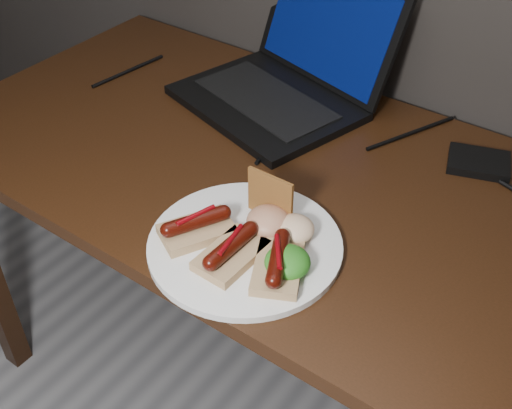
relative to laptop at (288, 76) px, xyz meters
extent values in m
cube|color=black|center=(0.14, -0.22, -0.07)|extent=(1.40, 0.70, 0.03)
cube|color=black|center=(-0.51, 0.08, -0.44)|extent=(0.05, 0.05, 0.72)
cube|color=black|center=(-0.02, -0.06, -0.04)|extent=(0.42, 0.36, 0.02)
cube|color=black|center=(-0.02, -0.06, -0.03)|extent=(0.34, 0.22, 0.00)
cube|color=black|center=(0.03, 0.11, 0.08)|extent=(0.37, 0.18, 0.23)
cube|color=#060C40|center=(0.03, 0.11, 0.08)|extent=(0.34, 0.16, 0.20)
cube|color=black|center=(0.43, 0.00, -0.04)|extent=(0.13, 0.12, 0.02)
cylinder|color=black|center=(0.07, -0.15, -0.05)|extent=(0.05, 0.18, 0.01)
cylinder|color=black|center=(0.28, 0.02, -0.05)|extent=(0.10, 0.20, 0.01)
cylinder|color=black|center=(-0.36, -0.12, -0.05)|extent=(0.03, 0.20, 0.01)
cylinder|color=silver|center=(0.21, -0.43, -0.05)|extent=(0.40, 0.40, 0.01)
cube|color=tan|center=(0.13, -0.46, -0.03)|extent=(0.12, 0.13, 0.02)
cylinder|color=#440F04|center=(0.13, -0.46, -0.01)|extent=(0.07, 0.10, 0.02)
sphere|color=#440F04|center=(0.11, -0.50, -0.01)|extent=(0.03, 0.02, 0.02)
sphere|color=#440F04|center=(0.16, -0.42, -0.01)|extent=(0.03, 0.02, 0.02)
cylinder|color=#630409|center=(0.13, -0.46, 0.00)|extent=(0.03, 0.07, 0.01)
cube|color=tan|center=(0.21, -0.48, -0.03)|extent=(0.07, 0.12, 0.02)
cylinder|color=#440F04|center=(0.21, -0.48, -0.01)|extent=(0.03, 0.10, 0.02)
sphere|color=#440F04|center=(0.21, -0.52, -0.01)|extent=(0.02, 0.02, 0.02)
sphere|color=#440F04|center=(0.22, -0.43, -0.01)|extent=(0.02, 0.02, 0.02)
cylinder|color=#630409|center=(0.21, -0.48, 0.00)|extent=(0.02, 0.07, 0.01)
cube|color=tan|center=(0.29, -0.45, -0.03)|extent=(0.11, 0.13, 0.02)
cylinder|color=#440F04|center=(0.29, -0.45, -0.01)|extent=(0.06, 0.10, 0.02)
sphere|color=#440F04|center=(0.31, -0.50, -0.01)|extent=(0.03, 0.02, 0.02)
sphere|color=#440F04|center=(0.27, -0.41, -0.01)|extent=(0.03, 0.02, 0.02)
cylinder|color=#630409|center=(0.29, -0.45, 0.00)|extent=(0.05, 0.06, 0.01)
cube|color=#995C2A|center=(0.20, -0.36, 0.00)|extent=(0.09, 0.01, 0.08)
ellipsoid|color=#145511|center=(0.30, -0.45, -0.02)|extent=(0.07, 0.07, 0.04)
ellipsoid|color=maroon|center=(0.22, -0.39, -0.02)|extent=(0.07, 0.07, 0.04)
ellipsoid|color=#ECE5CC|center=(0.26, -0.38, -0.02)|extent=(0.06, 0.06, 0.04)
camera|label=1|loc=(0.66, -1.03, 0.65)|focal=45.00mm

